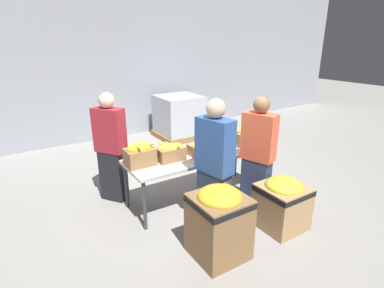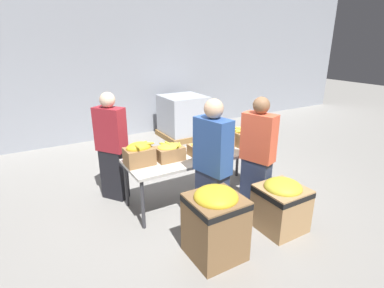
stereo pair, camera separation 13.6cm
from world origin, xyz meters
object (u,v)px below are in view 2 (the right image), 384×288
at_px(sorting_table, 198,157).
at_px(banana_box_1, 170,151).
at_px(banana_box_4, 244,135).
at_px(donation_bin_0, 215,221).
at_px(volunteer_2, 112,148).
at_px(volunteer_0, 257,157).
at_px(banana_box_2, 202,148).
at_px(banana_box_3, 219,139).
at_px(banana_box_0, 139,153).
at_px(volunteer_1, 212,169).
at_px(donation_bin_1, 281,203).
at_px(pallet_stack_0, 183,117).

height_order(sorting_table, banana_box_1, banana_box_1).
bearing_deg(banana_box_4, donation_bin_0, -138.92).
distance_m(banana_box_1, volunteer_2, 0.93).
bearing_deg(volunteer_0, banana_box_1, 33.71).
bearing_deg(sorting_table, banana_box_2, -59.04).
distance_m(banana_box_2, volunteer_0, 0.83).
distance_m(banana_box_3, volunteer_2, 1.66).
xyz_separation_m(banana_box_0, banana_box_4, (1.78, -0.09, -0.01)).
bearing_deg(banana_box_3, volunteer_0, -82.89).
height_order(banana_box_1, banana_box_4, banana_box_4).
relative_size(volunteer_1, donation_bin_0, 2.02).
relative_size(sorting_table, volunteer_2, 1.31).
xyz_separation_m(banana_box_3, donation_bin_0, (-0.95, -1.30, -0.43)).
height_order(banana_box_0, donation_bin_1, banana_box_0).
distance_m(volunteer_0, volunteer_2, 2.16).
distance_m(sorting_table, volunteer_1, 0.85).
height_order(banana_box_4, volunteer_2, volunteer_2).
bearing_deg(banana_box_0, donation_bin_1, -42.53).
bearing_deg(banana_box_3, donation_bin_1, -85.96).
distance_m(banana_box_3, donation_bin_0, 1.67).
bearing_deg(banana_box_2, volunteer_2, 147.18).
xyz_separation_m(volunteer_2, donation_bin_1, (1.63, -1.92, -0.46)).
bearing_deg(pallet_stack_0, volunteer_1, -113.64).
bearing_deg(volunteer_1, banana_box_0, 24.41).
distance_m(volunteer_1, pallet_stack_0, 4.04).
distance_m(banana_box_0, donation_bin_0, 1.43).
height_order(banana_box_2, donation_bin_0, banana_box_2).
bearing_deg(banana_box_3, banana_box_0, 179.70).
xyz_separation_m(volunteer_2, donation_bin_0, (0.59, -1.92, -0.38)).
bearing_deg(volunteer_1, banana_box_2, -35.40).
bearing_deg(banana_box_4, banana_box_0, 177.21).
xyz_separation_m(sorting_table, volunteer_2, (-1.11, 0.68, 0.14)).
distance_m(sorting_table, volunteer_2, 1.31).
relative_size(banana_box_1, banana_box_4, 0.99).
xyz_separation_m(banana_box_1, banana_box_2, (0.51, -0.07, -0.02)).
bearing_deg(volunteer_0, banana_box_0, 41.47).
distance_m(volunteer_1, volunteer_2, 1.69).
bearing_deg(donation_bin_0, sorting_table, 66.89).
xyz_separation_m(banana_box_1, donation_bin_0, (-0.06, -1.25, -0.42)).
bearing_deg(donation_bin_1, banana_box_4, 73.75).
xyz_separation_m(banana_box_4, pallet_stack_0, (0.47, 2.92, -0.39)).
xyz_separation_m(banana_box_4, volunteer_2, (-1.98, 0.70, -0.07)).
bearing_deg(banana_box_2, banana_box_4, 2.66).
relative_size(banana_box_3, donation_bin_0, 0.45).
distance_m(sorting_table, pallet_stack_0, 3.20).
xyz_separation_m(banana_box_4, volunteer_1, (-1.14, -0.76, -0.04)).
bearing_deg(volunteer_0, volunteer_1, 74.69).
relative_size(banana_box_2, banana_box_3, 1.00).
relative_size(banana_box_2, donation_bin_1, 0.55).
bearing_deg(banana_box_3, banana_box_4, -10.08).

